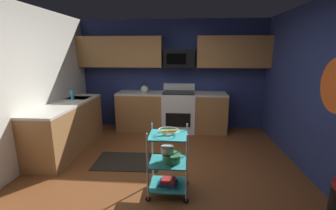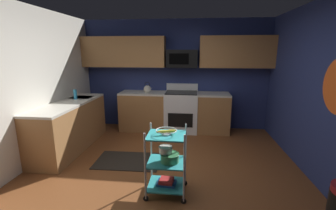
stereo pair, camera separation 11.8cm
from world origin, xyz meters
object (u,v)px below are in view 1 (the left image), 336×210
object	(u,v)px
rolling_cart	(168,162)
mixing_bowl_small	(167,149)
microwave	(179,59)
oven_range	(179,111)
book_stack	(168,182)
kettle	(145,89)
mixing_bowl_large	(172,157)
fruit_bowl	(168,131)
dish_soap_bottle	(72,95)

from	to	relation	value
rolling_cart	mixing_bowl_small	world-z (taller)	rolling_cart
microwave	rolling_cart	xyz separation A→B (m)	(-0.05, -2.66, -1.25)
mixing_bowl_small	oven_range	bearing A→B (deg)	88.56
oven_range	mixing_bowl_small	size ratio (longest dim) A/B	6.04
rolling_cart	book_stack	world-z (taller)	rolling_cart
rolling_cart	book_stack	size ratio (longest dim) A/B	3.52
oven_range	kettle	xyz separation A→B (m)	(-0.80, -0.00, 0.52)
mixing_bowl_small	kettle	size ratio (longest dim) A/B	0.69
oven_range	mixing_bowl_large	bearing A→B (deg)	-90.10
mixing_bowl_small	microwave	bearing A→B (deg)	88.63
fruit_bowl	kettle	size ratio (longest dim) A/B	1.03
oven_range	fruit_bowl	size ratio (longest dim) A/B	4.04
mixing_bowl_small	kettle	world-z (taller)	kettle
oven_range	dish_soap_bottle	xyz separation A→B (m)	(-2.08, -0.98, 0.54)
rolling_cart	dish_soap_bottle	xyz separation A→B (m)	(-2.03, 1.58, 0.57)
microwave	fruit_bowl	bearing A→B (deg)	-91.02
microwave	fruit_bowl	distance (m)	2.79
oven_range	fruit_bowl	xyz separation A→B (m)	(-0.05, -2.56, 0.40)
fruit_bowl	mixing_bowl_small	distance (m)	0.26
mixing_bowl_small	book_stack	size ratio (longest dim) A/B	0.70
rolling_cart	mixing_bowl_large	xyz separation A→B (m)	(0.04, 0.00, 0.07)
fruit_bowl	rolling_cart	bearing A→B (deg)	-90.00
mixing_bowl_small	rolling_cart	bearing A→B (deg)	-57.92
microwave	mixing_bowl_small	size ratio (longest dim) A/B	3.85
mixing_bowl_large	dish_soap_bottle	xyz separation A→B (m)	(-2.08, 1.58, 0.50)
oven_range	kettle	world-z (taller)	kettle
microwave	fruit_bowl	xyz separation A→B (m)	(-0.05, -2.66, -0.82)
microwave	kettle	bearing A→B (deg)	-172.31
oven_range	book_stack	world-z (taller)	oven_range
rolling_cart	kettle	size ratio (longest dim) A/B	3.47
dish_soap_bottle	book_stack	bearing A→B (deg)	-37.77
oven_range	fruit_bowl	world-z (taller)	oven_range
fruit_bowl	mixing_bowl_large	distance (m)	0.36
oven_range	mixing_bowl_large	world-z (taller)	oven_range
rolling_cart	kettle	xyz separation A→B (m)	(-0.76, 2.55, 0.54)
rolling_cart	fruit_bowl	world-z (taller)	rolling_cart
book_stack	kettle	size ratio (longest dim) A/B	0.99
oven_range	rolling_cart	size ratio (longest dim) A/B	1.20
kettle	mixing_bowl_large	bearing A→B (deg)	-72.62
rolling_cart	mixing_bowl_large	bearing A→B (deg)	0.00
book_stack	dish_soap_bottle	bearing A→B (deg)	142.23
rolling_cart	dish_soap_bottle	bearing A→B (deg)	142.23
mixing_bowl_small	book_stack	bearing A→B (deg)	-57.92
mixing_bowl_large	dish_soap_bottle	bearing A→B (deg)	142.81
mixing_bowl_large	dish_soap_bottle	distance (m)	2.66
microwave	mixing_bowl_small	bearing A→B (deg)	-91.37
kettle	dish_soap_bottle	bearing A→B (deg)	-142.65
microwave	mixing_bowl_large	world-z (taller)	microwave
fruit_bowl	book_stack	distance (m)	0.72
mixing_bowl_large	book_stack	distance (m)	0.36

